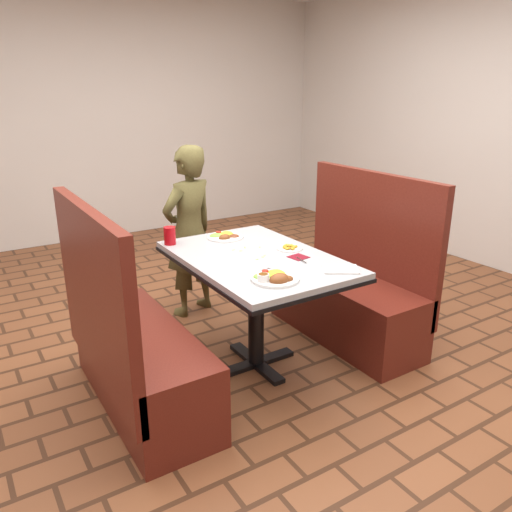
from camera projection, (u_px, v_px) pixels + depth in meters
name	position (u px, v px, depth m)	size (l,w,h in m)	color
room	(256.00, 49.00, 2.64)	(7.00, 7.04, 2.82)	brown
dining_table	(256.00, 271.00, 3.04)	(0.81, 1.21, 0.75)	#ADAFB2
booth_bench_left	(134.00, 353.00, 2.74)	(0.47, 1.20, 1.17)	maroon
booth_bench_right	(351.00, 293.00, 3.55)	(0.47, 1.20, 1.17)	maroon
diner_person	(189.00, 232.00, 3.83)	(0.48, 0.32, 1.32)	brown
near_dinner_plate	(275.00, 275.00, 2.62)	(0.26, 0.26, 0.08)	white
far_dinner_plate	(225.00, 235.00, 3.37)	(0.24, 0.24, 0.06)	white
plantain_plate	(289.00, 248.00, 3.14)	(0.16, 0.16, 0.02)	white
maroon_napkin	(298.00, 257.00, 2.99)	(0.10, 0.10, 0.00)	maroon
spoon_utensil	(301.00, 260.00, 2.93)	(0.01, 0.12, 0.00)	silver
red_tumbler	(170.00, 236.00, 3.22)	(0.08, 0.08, 0.12)	#AD0B12
paper_napkin	(341.00, 269.00, 2.78)	(0.19, 0.14, 0.01)	white
knife_utensil	(280.00, 272.00, 2.71)	(0.01, 0.18, 0.00)	silver
fork_utensil	(277.00, 278.00, 2.64)	(0.01, 0.15, 0.00)	silver
lettuce_shreds	(256.00, 252.00, 3.08)	(0.28, 0.32, 0.00)	#9ACC51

